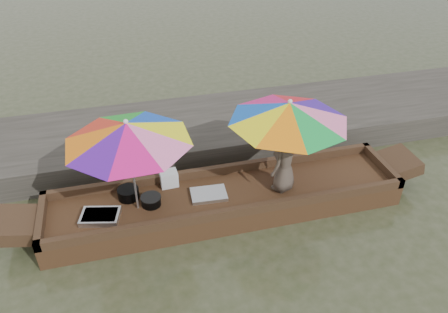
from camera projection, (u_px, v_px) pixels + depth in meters
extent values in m
plane|color=#32391F|center=(226.00, 210.00, 7.20)|extent=(80.00, 80.00, 0.00)
cube|color=#2D2B26|center=(198.00, 131.00, 8.83)|extent=(22.00, 2.20, 0.50)
cube|color=#3E2613|center=(226.00, 202.00, 7.10)|extent=(5.70, 1.20, 0.35)
cylinder|color=black|center=(128.00, 193.00, 6.87)|extent=(0.33, 0.33, 0.18)
cube|color=silver|center=(100.00, 217.00, 6.48)|extent=(0.64, 0.51, 0.09)
cube|color=silver|center=(209.00, 194.00, 6.94)|extent=(0.59, 0.43, 0.06)
cylinder|color=black|center=(151.00, 201.00, 6.74)|extent=(0.30, 0.30, 0.14)
cube|color=silver|center=(169.00, 179.00, 7.12)|extent=(0.29, 0.23, 0.26)
imported|color=#4A3F35|center=(285.00, 160.00, 6.82)|extent=(0.64, 0.61, 1.10)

